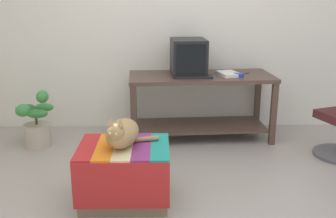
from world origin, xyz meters
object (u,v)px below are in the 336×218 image
(ottoman_with_blanket, at_px, (125,173))
(stapler, at_px, (239,75))
(cat, at_px, (122,133))
(keyboard, at_px, (193,77))
(desk, at_px, (201,95))
(tv_monitor, at_px, (188,57))
(potted_plant, at_px, (36,124))
(book, at_px, (229,74))

(ottoman_with_blanket, bearing_deg, stapler, 49.29)
(cat, relative_size, stapler, 3.85)
(cat, bearing_deg, keyboard, 76.86)
(keyboard, bearing_deg, desk, 56.89)
(keyboard, relative_size, ottoman_with_blanket, 0.58)
(keyboard, distance_m, ottoman_with_blanket, 1.48)
(tv_monitor, xyz_separation_m, stapler, (0.52, -0.16, -0.17))
(desk, relative_size, cat, 3.73)
(cat, height_order, potted_plant, cat)
(desk, xyz_separation_m, tv_monitor, (-0.14, 0.04, 0.41))
(desk, height_order, potted_plant, desk)
(keyboard, height_order, ottoman_with_blanket, keyboard)
(keyboard, distance_m, cat, 1.42)
(tv_monitor, height_order, ottoman_with_blanket, tv_monitor)
(tv_monitor, bearing_deg, ottoman_with_blanket, -115.31)
(book, relative_size, potted_plant, 0.45)
(ottoman_with_blanket, distance_m, potted_plant, 1.55)
(stapler, bearing_deg, book, 96.32)
(stapler, bearing_deg, keyboard, 145.60)
(book, xyz_separation_m, ottoman_with_blanket, (-1.01, -1.37, -0.50))
(desk, distance_m, tv_monitor, 0.43)
(ottoman_with_blanket, height_order, stapler, stapler)
(desk, distance_m, stapler, 0.47)
(book, xyz_separation_m, stapler, (0.09, -0.09, 0.00))
(desk, xyz_separation_m, stapler, (0.38, -0.12, 0.24))
(desk, distance_m, keyboard, 0.30)
(desk, distance_m, book, 0.38)
(desk, height_order, tv_monitor, tv_monitor)
(keyboard, distance_m, stapler, 0.48)
(keyboard, distance_m, book, 0.41)
(desk, xyz_separation_m, keyboard, (-0.10, -0.15, 0.23))
(ottoman_with_blanket, height_order, potted_plant, potted_plant)
(keyboard, xyz_separation_m, ottoman_with_blanket, (-0.62, -1.25, -0.49))
(potted_plant, relative_size, stapler, 5.52)
(potted_plant, bearing_deg, keyboard, 2.96)
(tv_monitor, xyz_separation_m, keyboard, (0.04, -0.19, -0.17))
(ottoman_with_blanket, distance_m, cat, 0.33)
(cat, bearing_deg, desk, 76.17)
(tv_monitor, distance_m, cat, 1.61)
(tv_monitor, height_order, potted_plant, tv_monitor)
(book, bearing_deg, ottoman_with_blanket, -142.14)
(desk, relative_size, tv_monitor, 3.35)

